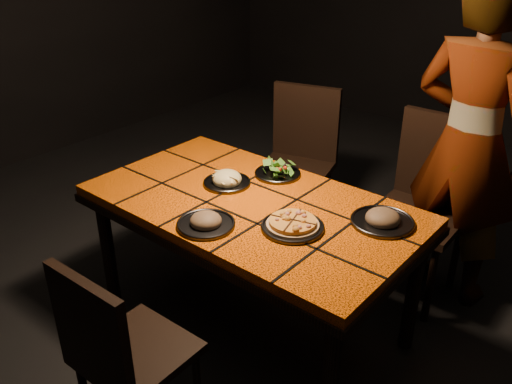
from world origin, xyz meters
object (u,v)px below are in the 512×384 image
Objects in this scene: diner at (469,144)px; plate_pasta at (227,180)px; plate_pizza at (293,225)px; chair_near at (118,349)px; chair_far_left at (299,153)px; chair_far_right at (427,196)px; dining_table at (252,215)px.

plate_pasta is at bearing 53.02° from diner.
diner is 6.27× the size of plate_pizza.
chair_far_left is at bearing -76.72° from chair_near.
chair_near is at bearing -90.91° from chair_far_left.
chair_near is 0.49× the size of diner.
chair_near is at bearing -104.59° from plate_pizza.
plate_pizza is (0.71, -1.05, 0.19)m from chair_far_left.
plate_pizza is (-0.35, -1.07, -0.14)m from diner.
chair_near is 3.07× the size of plate_pizza.
diner is at bearing -108.34° from chair_near.
chair_far_right is at bearing -104.94° from chair_near.
diner reaches higher than chair_near.
dining_table is 1.05m from chair_far_left.
diner reaches higher than chair_far_right.
dining_table is at bearing -15.02° from plate_pasta.
chair_far_right reaches higher than plate_pizza.
chair_near is at bearing 79.43° from diner.
chair_far_left is (-0.41, 0.97, -0.10)m from dining_table.
chair_far_right is 0.36m from diner.
diner is at bearing -14.42° from chair_far_left.
plate_pasta is (-0.73, -0.84, 0.18)m from chair_far_right.
chair_near is at bearing -105.02° from chair_far_right.
chair_far_right reaches higher than dining_table.
diner is at bearing 56.41° from dining_table.
chair_far_left is 0.92m from chair_far_right.
chair_near is 0.88m from plate_pizza.
diner is 7.45× the size of plate_pasta.
plate_pizza is (-0.21, -0.98, 0.17)m from chair_far_right.
plate_pasta is at bearing -94.03° from chair_far_left.
chair_far_right reaches higher than chair_near.
chair_far_right is 4.25× the size of plate_pasta.
chair_far_right is at bearing 39.94° from diner.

